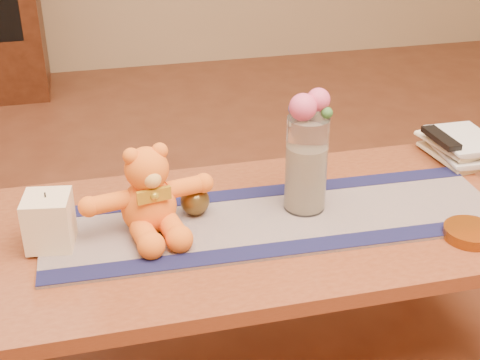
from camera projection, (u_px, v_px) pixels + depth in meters
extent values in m
plane|color=#592B19|center=(256.00, 352.00, 1.96)|extent=(5.50, 5.50, 0.00)
cube|color=brown|center=(258.00, 228.00, 1.76)|extent=(1.40, 0.70, 0.04)
cylinder|color=brown|center=(24.00, 269.00, 1.98)|extent=(0.07, 0.07, 0.41)
cylinder|color=brown|center=(418.00, 216.00, 2.25)|extent=(0.07, 0.07, 0.41)
cube|color=#1A1E4A|center=(275.00, 219.00, 1.75)|extent=(1.21, 0.38, 0.01)
cube|color=#14153D|center=(290.00, 248.00, 1.63)|extent=(1.20, 0.09, 0.00)
cube|color=#14153D|center=(262.00, 192.00, 1.88)|extent=(1.20, 0.09, 0.00)
cube|color=#FCE4B9|center=(49.00, 221.00, 1.61)|extent=(0.13, 0.13, 0.13)
cylinder|color=black|center=(45.00, 195.00, 1.58)|extent=(0.00, 0.00, 0.01)
cylinder|color=silver|center=(306.00, 164.00, 1.74)|extent=(0.11, 0.11, 0.26)
cylinder|color=beige|center=(306.00, 177.00, 1.76)|extent=(0.09, 0.09, 0.18)
sphere|color=#D24A73|center=(303.00, 107.00, 1.65)|extent=(0.07, 0.07, 0.07)
sphere|color=#D24A73|center=(318.00, 100.00, 1.67)|extent=(0.06, 0.06, 0.06)
sphere|color=#474F9B|center=(308.00, 102.00, 1.70)|extent=(0.04, 0.04, 0.04)
sphere|color=#474F9B|center=(295.00, 109.00, 1.68)|extent=(0.04, 0.04, 0.04)
sphere|color=#33662D|center=(327.00, 113.00, 1.66)|extent=(0.03, 0.03, 0.03)
sphere|color=brown|center=(195.00, 201.00, 1.75)|extent=(0.09, 0.09, 0.08)
imported|color=#F7E8BF|center=(436.00, 159.00, 2.06)|extent=(0.19, 0.24, 0.02)
imported|color=#F7E8BF|center=(439.00, 153.00, 2.05)|extent=(0.17, 0.23, 0.02)
imported|color=#F7E8BF|center=(435.00, 147.00, 2.04)|extent=(0.20, 0.25, 0.02)
imported|color=#F7E8BF|center=(440.00, 142.00, 2.03)|extent=(0.17, 0.23, 0.02)
cube|color=black|center=(441.00, 138.00, 2.02)|extent=(0.05, 0.16, 0.02)
cylinder|color=#BF5914|center=(470.00, 233.00, 1.68)|extent=(0.18, 0.18, 0.03)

